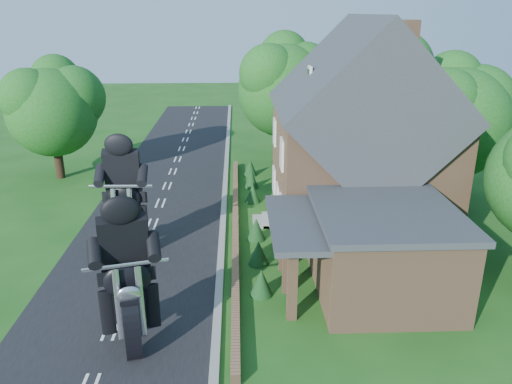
{
  "coord_description": "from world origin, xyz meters",
  "views": [
    {
      "loc": [
        4.44,
        -17.81,
        10.37
      ],
      "look_at": [
        5.25,
        2.99,
        2.8
      ],
      "focal_mm": 35.0,
      "sensor_mm": 36.0,
      "label": 1
    }
  ],
  "objects_px": {
    "garden_wall": "(235,227)",
    "motorcycle_lead": "(132,325)",
    "house": "(359,141)",
    "motorcycle_follow": "(129,236)",
    "annex": "(380,249)"
  },
  "relations": [
    {
      "from": "garden_wall",
      "to": "motorcycle_lead",
      "type": "height_order",
      "value": "motorcycle_lead"
    },
    {
      "from": "house",
      "to": "motorcycle_follow",
      "type": "height_order",
      "value": "house"
    },
    {
      "from": "garden_wall",
      "to": "motorcycle_follow",
      "type": "height_order",
      "value": "motorcycle_follow"
    },
    {
      "from": "garden_wall",
      "to": "motorcycle_follow",
      "type": "bearing_deg",
      "value": -155.21
    },
    {
      "from": "garden_wall",
      "to": "house",
      "type": "bearing_deg",
      "value": 9.17
    },
    {
      "from": "motorcycle_lead",
      "to": "garden_wall",
      "type": "bearing_deg",
      "value": -124.4
    },
    {
      "from": "motorcycle_lead",
      "to": "motorcycle_follow",
      "type": "distance_m",
      "value": 6.89
    },
    {
      "from": "motorcycle_lead",
      "to": "motorcycle_follow",
      "type": "bearing_deg",
      "value": -91.71
    },
    {
      "from": "annex",
      "to": "motorcycle_follow",
      "type": "distance_m",
      "value": 11.01
    },
    {
      "from": "motorcycle_follow",
      "to": "house",
      "type": "bearing_deg",
      "value": -162.19
    },
    {
      "from": "garden_wall",
      "to": "annex",
      "type": "xyz_separation_m",
      "value": [
        5.57,
        -5.8,
        1.57
      ]
    },
    {
      "from": "annex",
      "to": "motorcycle_lead",
      "type": "relative_size",
      "value": 4.12
    },
    {
      "from": "annex",
      "to": "motorcycle_follow",
      "type": "relative_size",
      "value": 3.92
    },
    {
      "from": "motorcycle_follow",
      "to": "annex",
      "type": "bearing_deg",
      "value": 162.45
    },
    {
      "from": "house",
      "to": "motorcycle_follow",
      "type": "relative_size",
      "value": 5.69
    }
  ]
}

